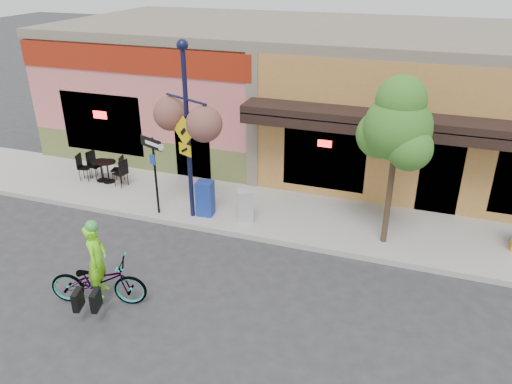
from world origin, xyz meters
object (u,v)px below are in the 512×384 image
lamp_post (188,134)px  newspaper_box_grey (245,205)px  street_tree (393,163)px  newspaper_box_blue (205,198)px  one_way_sign (156,176)px  building (317,91)px  cyclist_rider (99,271)px  bicycle (98,281)px

lamp_post → newspaper_box_grey: size_ratio=5.33×
street_tree → newspaper_box_blue: bearing=-178.0°
newspaper_box_grey → street_tree: (3.66, 0.11, 1.67)m
one_way_sign → newspaper_box_grey: (2.43, 0.39, -0.66)m
building → newspaper_box_grey: building is taller
cyclist_rider → lamp_post: bearing=-19.1°
cyclist_rider → one_way_sign: (-0.76, 3.75, 0.45)m
building → lamp_post: 6.78m
building → street_tree: bearing=-62.3°
street_tree → building: bearing=117.7°
one_way_sign → newspaper_box_grey: bearing=31.7°
newspaper_box_blue → lamp_post: bearing=-156.4°
one_way_sign → bicycle: bearing=-56.8°
building → newspaper_box_grey: 6.50m
newspaper_box_grey → newspaper_box_blue: bearing=160.1°
street_tree → newspaper_box_grey: bearing=-178.3°
building → newspaper_box_grey: (-0.42, -6.28, -1.66)m
lamp_post → building: bearing=97.4°
bicycle → newspaper_box_blue: size_ratio=2.05×
newspaper_box_blue → one_way_sign: bearing=-171.0°
building → cyclist_rider: 10.72m
newspaper_box_blue → street_tree: street_tree is taller
one_way_sign → street_tree: size_ratio=0.52×
lamp_post → bicycle: bearing=-70.1°
building → one_way_sign: bearing=-113.1°
bicycle → cyclist_rider: 0.28m
newspaper_box_grey → lamp_post: bearing=166.4°
building → lamp_post: size_ratio=3.85×
one_way_sign → cyclist_rider: bearing=-56.1°
one_way_sign → street_tree: (6.09, 0.50, 1.01)m
bicycle → lamp_post: lamp_post is taller
cyclist_rider → street_tree: size_ratio=0.38×
cyclist_rider → newspaper_box_grey: (1.67, 4.14, -0.21)m
cyclist_rider → newspaper_box_blue: 4.12m
one_way_sign → lamp_post: bearing=31.9°
cyclist_rider → newspaper_box_blue: cyclist_rider is taller
cyclist_rider → one_way_sign: size_ratio=0.73×
cyclist_rider → newspaper_box_blue: bearing=-23.4°
bicycle → building: bearing=-27.7°
bicycle → lamp_post: (0.25, 3.91, 1.98)m
bicycle → newspaper_box_grey: bearing=-38.7°
building → newspaper_box_blue: (-1.57, -6.33, -1.61)m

